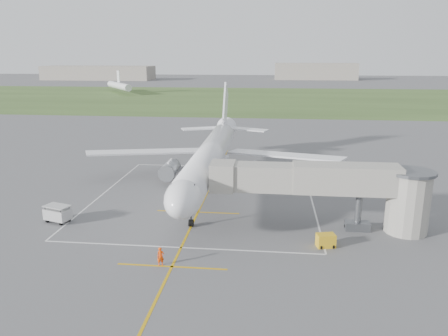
# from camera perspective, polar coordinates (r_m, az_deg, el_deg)

# --- Properties ---
(ground) EXTENTS (700.00, 700.00, 0.00)m
(ground) POSITION_cam_1_polar(r_m,az_deg,el_deg) (62.15, -1.89, -2.58)
(ground) COLOR #525254
(ground) RESTS_ON ground
(grass_strip) EXTENTS (700.00, 120.00, 0.02)m
(grass_strip) POSITION_cam_1_polar(r_m,az_deg,el_deg) (189.84, 3.70, 9.06)
(grass_strip) COLOR #375123
(grass_strip) RESTS_ON ground
(apron_markings) EXTENTS (28.20, 60.00, 0.01)m
(apron_markings) POSITION_cam_1_polar(r_m,az_deg,el_deg) (56.68, -2.72, -4.30)
(apron_markings) COLOR #C4940B
(apron_markings) RESTS_ON ground
(airliner) EXTENTS (38.93, 46.75, 13.52)m
(airliner) POSITION_cam_1_polar(r_m,az_deg,el_deg) (61.71, -1.83, 1.52)
(airliner) COLOR white
(airliner) RESTS_ON ground
(jet_bridge) EXTENTS (23.40, 5.00, 7.20)m
(jet_bridge) POSITION_cam_1_polar(r_m,az_deg,el_deg) (47.82, 14.68, -2.43)
(jet_bridge) COLOR gray
(jet_bridge) RESTS_ON ground
(gpu_unit) EXTENTS (1.97, 1.57, 1.32)m
(gpu_unit) POSITION_cam_1_polar(r_m,az_deg,el_deg) (44.58, 13.15, -9.22)
(gpu_unit) COLOR gold
(gpu_unit) RESTS_ON ground
(baggage_cart) EXTENTS (3.18, 2.46, 1.95)m
(baggage_cart) POSITION_cam_1_polar(r_m,az_deg,el_deg) (52.84, -20.91, -5.58)
(baggage_cart) COLOR #B0B0B0
(baggage_cart) RESTS_ON ground
(ramp_worker_nose) EXTENTS (0.74, 0.63, 1.72)m
(ramp_worker_nose) POSITION_cam_1_polar(r_m,az_deg,el_deg) (40.20, -8.29, -11.38)
(ramp_worker_nose) COLOR #FF4708
(ramp_worker_nose) RESTS_ON ground
(ramp_worker_wing) EXTENTS (1.15, 1.03, 1.94)m
(ramp_worker_wing) POSITION_cam_1_polar(r_m,az_deg,el_deg) (66.66, -7.58, -0.64)
(ramp_worker_wing) COLOR #D63906
(ramp_worker_wing) RESTS_ON ground
(distant_hangars) EXTENTS (345.00, 49.00, 12.00)m
(distant_hangars) POSITION_cam_1_polar(r_m,az_deg,el_deg) (325.15, 1.94, 12.30)
(distant_hangars) COLOR gray
(distant_hangars) RESTS_ON ground
(distant_aircraft) EXTENTS (193.19, 44.66, 8.85)m
(distant_aircraft) POSITION_cam_1_polar(r_m,az_deg,el_deg) (217.61, 9.41, 10.55)
(distant_aircraft) COLOR white
(distant_aircraft) RESTS_ON ground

